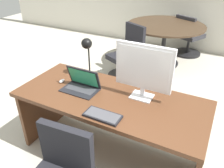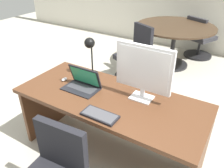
{
  "view_description": "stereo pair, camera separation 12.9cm",
  "coord_description": "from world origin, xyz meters",
  "px_view_note": "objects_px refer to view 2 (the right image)",
  "views": [
    {
      "loc": [
        0.85,
        -1.59,
        1.89
      ],
      "look_at": [
        0.0,
        0.04,
        0.84
      ],
      "focal_mm": 36.82,
      "sensor_mm": 36.0,
      "label": 1
    },
    {
      "loc": [
        0.96,
        -1.52,
        1.89
      ],
      "look_at": [
        0.0,
        0.04,
        0.84
      ],
      "focal_mm": 36.82,
      "sensor_mm": 36.0,
      "label": 2
    }
  ],
  "objects_px": {
    "monitor": "(144,70)",
    "keyboard": "(100,115)",
    "laptop": "(83,82)",
    "meeting_table": "(174,36)",
    "meeting_chair_near": "(135,58)",
    "mouse": "(64,79)",
    "desk_lamp": "(90,48)",
    "desk": "(112,111)",
    "meeting_chair_far": "(199,41)"
  },
  "relations": [
    {
      "from": "desk",
      "to": "keyboard",
      "type": "relative_size",
      "value": 5.81
    },
    {
      "from": "laptop",
      "to": "meeting_chair_near",
      "type": "bearing_deg",
      "value": 99.0
    },
    {
      "from": "mouse",
      "to": "meeting_table",
      "type": "xyz_separation_m",
      "value": [
        0.38,
        2.5,
        -0.15
      ]
    },
    {
      "from": "keyboard",
      "to": "meeting_chair_near",
      "type": "xyz_separation_m",
      "value": [
        -0.67,
        2.01,
        -0.39
      ]
    },
    {
      "from": "keyboard",
      "to": "desk_lamp",
      "type": "xyz_separation_m",
      "value": [
        -0.49,
        0.56,
        0.3
      ]
    },
    {
      "from": "keyboard",
      "to": "mouse",
      "type": "distance_m",
      "value": 0.73
    },
    {
      "from": "laptop",
      "to": "meeting_chair_far",
      "type": "bearing_deg",
      "value": 82.25
    },
    {
      "from": "mouse",
      "to": "meeting_chair_far",
      "type": "height_order",
      "value": "meeting_chair_far"
    },
    {
      "from": "keyboard",
      "to": "desk_lamp",
      "type": "height_order",
      "value": "desk_lamp"
    },
    {
      "from": "mouse",
      "to": "desk_lamp",
      "type": "bearing_deg",
      "value": 57.02
    },
    {
      "from": "desk",
      "to": "meeting_table",
      "type": "xyz_separation_m",
      "value": [
        -0.2,
        2.47,
        0.06
      ]
    },
    {
      "from": "meeting_chair_far",
      "to": "meeting_chair_near",
      "type": "bearing_deg",
      "value": -115.59
    },
    {
      "from": "desk_lamp",
      "to": "desk",
      "type": "bearing_deg",
      "value": -28.65
    },
    {
      "from": "laptop",
      "to": "meeting_table",
      "type": "distance_m",
      "value": 2.52
    },
    {
      "from": "monitor",
      "to": "desk_lamp",
      "type": "xyz_separation_m",
      "value": [
        -0.67,
        0.14,
        0.02
      ]
    },
    {
      "from": "laptop",
      "to": "meeting_table",
      "type": "xyz_separation_m",
      "value": [
        0.12,
        2.51,
        -0.2
      ]
    },
    {
      "from": "desk_lamp",
      "to": "meeting_table",
      "type": "xyz_separation_m",
      "value": [
        0.21,
        2.25,
        -0.45
      ]
    },
    {
      "from": "laptop",
      "to": "meeting_chair_near",
      "type": "relative_size",
      "value": 0.4
    },
    {
      "from": "meeting_chair_far",
      "to": "monitor",
      "type": "bearing_deg",
      "value": -87.28
    },
    {
      "from": "monitor",
      "to": "meeting_chair_far",
      "type": "distance_m",
      "value": 3.13
    },
    {
      "from": "mouse",
      "to": "keyboard",
      "type": "bearing_deg",
      "value": -24.96
    },
    {
      "from": "keyboard",
      "to": "desk_lamp",
      "type": "distance_m",
      "value": 0.81
    },
    {
      "from": "laptop",
      "to": "meeting_chair_far",
      "type": "distance_m",
      "value": 3.24
    },
    {
      "from": "monitor",
      "to": "meeting_chair_far",
      "type": "relative_size",
      "value": 0.63
    },
    {
      "from": "monitor",
      "to": "laptop",
      "type": "xyz_separation_m",
      "value": [
        -0.58,
        -0.12,
        -0.23
      ]
    },
    {
      "from": "laptop",
      "to": "desk_lamp",
      "type": "relative_size",
      "value": 0.83
    },
    {
      "from": "keyboard",
      "to": "meeting_table",
      "type": "distance_m",
      "value": 2.83
    },
    {
      "from": "keyboard",
      "to": "mouse",
      "type": "bearing_deg",
      "value": 155.04
    },
    {
      "from": "desk_lamp",
      "to": "laptop",
      "type": "bearing_deg",
      "value": -70.52
    },
    {
      "from": "laptop",
      "to": "meeting_table",
      "type": "height_order",
      "value": "laptop"
    },
    {
      "from": "meeting_chair_near",
      "to": "meeting_table",
      "type": "bearing_deg",
      "value": 63.82
    },
    {
      "from": "keyboard",
      "to": "monitor",
      "type": "bearing_deg",
      "value": 67.6
    },
    {
      "from": "desk",
      "to": "meeting_chair_near",
      "type": "distance_m",
      "value": 1.78
    },
    {
      "from": "mouse",
      "to": "desk_lamp",
      "type": "relative_size",
      "value": 0.17
    },
    {
      "from": "monitor",
      "to": "meeting_table",
      "type": "bearing_deg",
      "value": 100.9
    },
    {
      "from": "laptop",
      "to": "meeting_table",
      "type": "relative_size",
      "value": 0.25
    },
    {
      "from": "desk_lamp",
      "to": "meeting_chair_far",
      "type": "bearing_deg",
      "value": 79.81
    },
    {
      "from": "meeting_table",
      "to": "meeting_chair_far",
      "type": "bearing_deg",
      "value": 65.11
    },
    {
      "from": "desk",
      "to": "meeting_chair_near",
      "type": "bearing_deg",
      "value": 109.35
    },
    {
      "from": "desk_lamp",
      "to": "meeting_chair_near",
      "type": "xyz_separation_m",
      "value": [
        -0.18,
        1.45,
        -0.69
      ]
    },
    {
      "from": "meeting_chair_near",
      "to": "monitor",
      "type": "bearing_deg",
      "value": -61.85
    },
    {
      "from": "monitor",
      "to": "keyboard",
      "type": "height_order",
      "value": "monitor"
    },
    {
      "from": "monitor",
      "to": "meeting_chair_near",
      "type": "relative_size",
      "value": 0.59
    },
    {
      "from": "laptop",
      "to": "meeting_chair_near",
      "type": "distance_m",
      "value": 1.79
    },
    {
      "from": "monitor",
      "to": "laptop",
      "type": "relative_size",
      "value": 1.48
    },
    {
      "from": "desk_lamp",
      "to": "meeting_chair_near",
      "type": "height_order",
      "value": "desk_lamp"
    },
    {
      "from": "laptop",
      "to": "desk_lamp",
      "type": "xyz_separation_m",
      "value": [
        -0.09,
        0.26,
        0.25
      ]
    },
    {
      "from": "mouse",
      "to": "desk",
      "type": "bearing_deg",
      "value": 3.11
    },
    {
      "from": "desk",
      "to": "meeting_table",
      "type": "height_order",
      "value": "meeting_table"
    },
    {
      "from": "mouse",
      "to": "meeting_table",
      "type": "bearing_deg",
      "value": 81.43
    }
  ]
}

